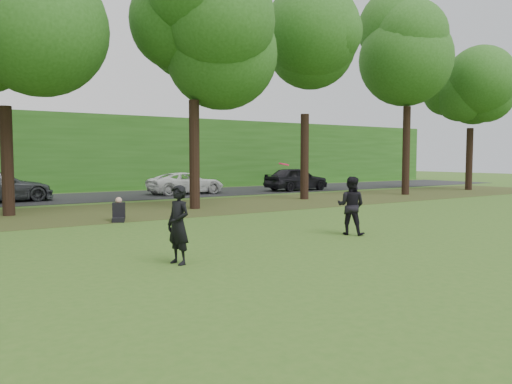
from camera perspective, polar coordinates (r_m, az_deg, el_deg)
ground at (r=9.12m, az=5.40°, el=-10.04°), size 120.00×120.00×0.00m
leaf_litter at (r=20.75m, az=-17.82°, el=-2.29°), size 60.00×7.00×0.01m
street at (r=28.51m, az=-22.20°, el=-0.72°), size 70.00×7.00×0.02m
far_hedge at (r=34.33m, az=-24.29°, el=4.13°), size 70.00×3.00×5.00m
player_left at (r=10.40m, az=-8.86°, el=-3.73°), size 0.52×0.67×1.64m
player_right at (r=14.44m, az=10.80°, el=-1.54°), size 0.96×1.02×1.66m
parked_cars at (r=27.59m, az=-19.32°, el=0.68°), size 37.30×3.58×1.54m
frisbee at (r=12.74m, az=3.21°, el=3.18°), size 0.38×0.38×0.10m
seated_person at (r=17.83m, az=-15.42°, el=-2.25°), size 0.65×0.83×0.83m
tree_line at (r=21.24m, az=-19.18°, el=19.17°), size 55.30×7.90×12.31m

